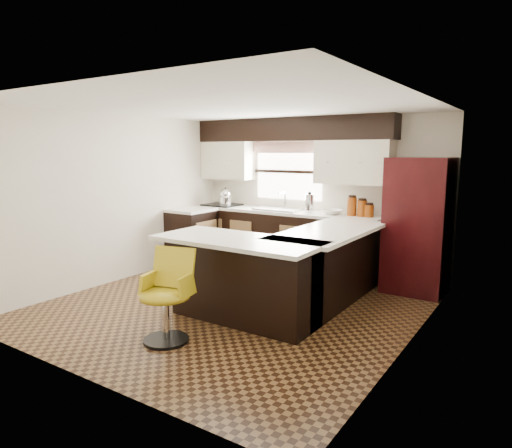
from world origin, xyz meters
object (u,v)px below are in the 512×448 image
Objects in this scene: peninsula_long at (325,269)px; bar_chair at (165,297)px; refrigerator at (418,225)px; peninsula_return at (244,281)px.

bar_chair reaches higher than peninsula_long.
refrigerator is at bearing 56.44° from peninsula_long.
refrigerator is at bearing 48.89° from bar_chair.
peninsula_return is 2.58m from refrigerator.
peninsula_long and peninsula_return have the same top height.
refrigerator reaches higher than peninsula_return.
bar_chair is at bearing -113.68° from peninsula_long.
refrigerator is (0.79, 1.20, 0.45)m from peninsula_long.
peninsula_return is at bearing -118.30° from peninsula_long.
peninsula_long is 1.18× the size of peninsula_return.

